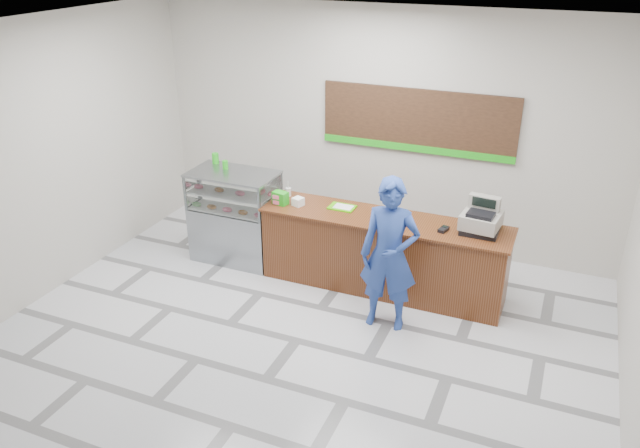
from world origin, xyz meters
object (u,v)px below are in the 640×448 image
at_px(display_case, 235,216).
at_px(serving_tray, 342,207).
at_px(cash_register, 481,219).
at_px(sales_counter, 383,254).
at_px(customer, 389,255).

distance_m(display_case, serving_tray, 1.65).
height_order(display_case, cash_register, cash_register).
xyz_separation_m(sales_counter, serving_tray, (-0.62, 0.10, 0.52)).
bearing_deg(display_case, serving_tray, 3.54).
bearing_deg(customer, cash_register, 39.00).
height_order(sales_counter, customer, customer).
distance_m(serving_tray, customer, 1.29).
bearing_deg(cash_register, serving_tray, -174.60).
height_order(cash_register, serving_tray, cash_register).
bearing_deg(serving_tray, customer, -42.77).
relative_size(cash_register, customer, 0.27).
relative_size(display_case, customer, 0.70).
height_order(serving_tray, customer, customer).
distance_m(sales_counter, customer, 0.95).
relative_size(cash_register, serving_tray, 1.47).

